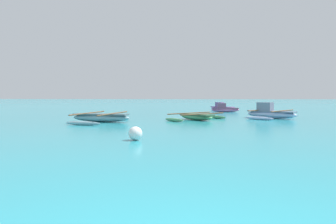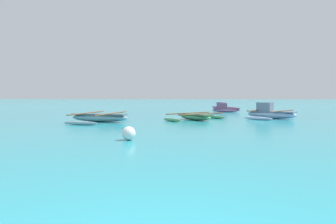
# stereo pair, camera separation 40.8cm
# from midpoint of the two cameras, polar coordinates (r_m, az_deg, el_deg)

# --- Properties ---
(moored_boat_0) EXTENTS (3.68, 3.92, 1.03)m
(moored_boat_0) POSITION_cam_midpoint_polar(r_m,az_deg,el_deg) (20.51, 18.33, -0.17)
(moored_boat_0) COLOR #AEBEE9
(moored_boat_0) RESTS_ON ground_plane
(moored_boat_1) EXTENTS (3.83, 3.73, 0.42)m
(moored_boat_1) POSITION_cam_midpoint_polar(r_m,az_deg,el_deg) (18.19, 4.81, -0.88)
(moored_boat_1) COLOR #539E69
(moored_boat_1) RESTS_ON ground_plane
(moored_boat_2) EXTENTS (3.48, 4.41, 0.52)m
(moored_boat_2) POSITION_cam_midpoint_polar(r_m,az_deg,el_deg) (17.23, -13.32, -1.03)
(moored_boat_2) COLOR #759EAB
(moored_boat_2) RESTS_ON ground_plane
(moored_boat_3) EXTENTS (2.42, 2.19, 0.81)m
(moored_boat_3) POSITION_cam_midpoint_polar(r_m,az_deg,el_deg) (30.11, 9.83, 0.84)
(moored_boat_3) COLOR #DB81E5
(moored_boat_3) RESTS_ON ground_plane
(moored_boat_4) EXTENTS (2.49, 0.62, 0.80)m
(moored_boat_4) POSITION_cam_midpoint_polar(r_m,az_deg,el_deg) (27.14, 10.32, 0.58)
(moored_boat_4) COLOR #C96EA2
(moored_boat_4) RESTS_ON ground_plane
(mooring_buoy_1) EXTENTS (0.46, 0.46, 0.46)m
(mooring_buoy_1) POSITION_cam_midpoint_polar(r_m,az_deg,el_deg) (9.98, -7.39, -4.06)
(mooring_buoy_1) COLOR white
(mooring_buoy_1) RESTS_ON ground_plane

